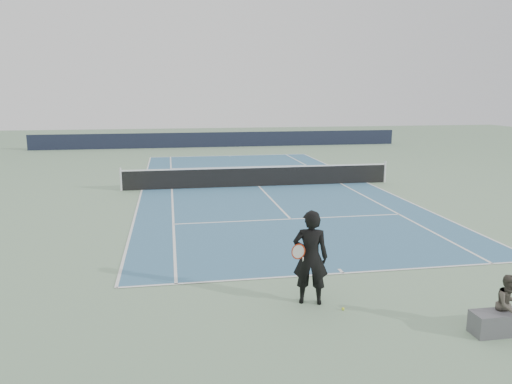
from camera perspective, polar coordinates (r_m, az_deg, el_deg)
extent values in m
plane|color=gray|center=(23.90, 0.32, 0.64)|extent=(80.00, 80.00, 0.00)
cube|color=#3A6A8B|center=(23.90, 0.32, 0.65)|extent=(10.97, 23.77, 0.01)
cylinder|color=silver|center=(23.55, -15.20, 1.40)|extent=(0.10, 0.10, 1.07)
cylinder|color=silver|center=(25.71, 14.51, 2.25)|extent=(0.10, 0.10, 1.07)
cube|color=black|center=(23.82, 0.32, 1.73)|extent=(12.80, 0.03, 0.90)
cube|color=white|center=(23.74, 0.32, 2.85)|extent=(12.80, 0.04, 0.06)
cube|color=black|center=(41.38, -4.09, 6.00)|extent=(30.00, 0.25, 1.20)
imported|color=black|center=(10.67, 6.24, -7.42)|extent=(0.90, 0.75, 2.05)
torus|color=#9C250D|center=(10.50, 4.86, -6.79)|extent=(0.34, 0.18, 0.36)
cylinder|color=white|center=(10.50, 4.86, -6.79)|extent=(0.29, 0.14, 0.32)
cylinder|color=white|center=(10.64, 5.43, -8.03)|extent=(0.08, 0.13, 0.27)
sphere|color=#CEE12E|center=(10.77, 9.92, -13.01)|extent=(0.06, 0.06, 0.06)
cube|color=#515156|center=(10.72, 26.71, -13.14)|extent=(1.39, 0.60, 0.43)
imported|color=#453F37|center=(10.59, 26.88, -11.44)|extent=(0.61, 0.51, 1.15)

